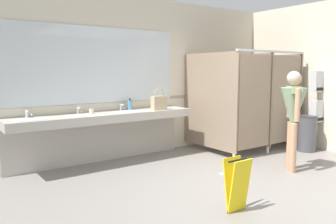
% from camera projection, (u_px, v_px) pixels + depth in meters
% --- Properties ---
extents(ground_plane, '(6.40, 5.63, 0.10)m').
position_uv_depth(ground_plane, '(250.00, 191.00, 4.67)').
color(ground_plane, gray).
extents(wall_back, '(6.40, 0.12, 2.93)m').
position_uv_depth(wall_back, '(149.00, 77.00, 6.56)').
color(wall_back, beige).
rests_on(wall_back, ground_plane).
extents(wall_back_tile_band, '(6.40, 0.01, 0.06)m').
position_uv_depth(wall_back_tile_band, '(151.00, 98.00, 6.56)').
color(wall_back_tile_band, '#9E937F').
rests_on(wall_back_tile_band, wall_back).
extents(vanity_counter, '(3.21, 0.58, 0.99)m').
position_uv_depth(vanity_counter, '(103.00, 126.00, 5.79)').
color(vanity_counter, '#B2ADA3').
rests_on(vanity_counter, ground_plane).
extents(mirror_panel, '(3.11, 0.02, 1.30)m').
position_uv_depth(mirror_panel, '(97.00, 65.00, 5.84)').
color(mirror_panel, silver).
rests_on(mirror_panel, wall_back).
extents(bathroom_stalls, '(1.92, 1.45, 1.96)m').
position_uv_depth(bathroom_stalls, '(250.00, 99.00, 6.84)').
color(bathroom_stalls, '#84705B').
rests_on(bathroom_stalls, ground_plane).
extents(paper_towel_dispenser_upper, '(0.37, 0.13, 0.41)m').
position_uv_depth(paper_towel_dispenser_upper, '(318.00, 82.00, 6.74)').
color(paper_towel_dispenser_upper, '#B7BABF').
rests_on(paper_towel_dispenser_upper, wall_side_right).
extents(paper_towel_dispenser_lower, '(0.39, 0.13, 0.44)m').
position_uv_depth(paper_towel_dispenser_lower, '(319.00, 111.00, 6.78)').
color(paper_towel_dispenser_lower, '#B7BABF').
rests_on(paper_towel_dispenser_lower, wall_side_right).
extents(trash_bin, '(0.36, 0.36, 0.71)m').
position_uv_depth(trash_bin, '(307.00, 133.00, 6.68)').
color(trash_bin, '#47474C').
rests_on(trash_bin, ground_plane).
extents(person_standing, '(0.57, 0.57, 1.58)m').
position_uv_depth(person_standing, '(293.00, 109.00, 5.30)').
color(person_standing, tan).
rests_on(person_standing, ground_plane).
extents(handbag, '(0.28, 0.12, 0.40)m').
position_uv_depth(handbag, '(159.00, 102.00, 6.13)').
color(handbag, tan).
rests_on(handbag, vanity_counter).
extents(soap_dispenser, '(0.07, 0.07, 0.21)m').
position_uv_depth(soap_dispenser, '(130.00, 105.00, 6.15)').
color(soap_dispenser, teal).
rests_on(soap_dispenser, vanity_counter).
extents(paper_cup, '(0.07, 0.07, 0.09)m').
position_uv_depth(paper_cup, '(91.00, 112.00, 5.51)').
color(paper_cup, beige).
rests_on(paper_cup, vanity_counter).
extents(wet_floor_sign, '(0.28, 0.19, 0.61)m').
position_uv_depth(wet_floor_sign, '(237.00, 184.00, 3.83)').
color(wet_floor_sign, yellow).
rests_on(wet_floor_sign, ground_plane).
extents(floor_drain_cover, '(0.14, 0.14, 0.01)m').
position_uv_depth(floor_drain_cover, '(224.00, 174.00, 5.25)').
color(floor_drain_cover, '#B7BABF').
rests_on(floor_drain_cover, ground_plane).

